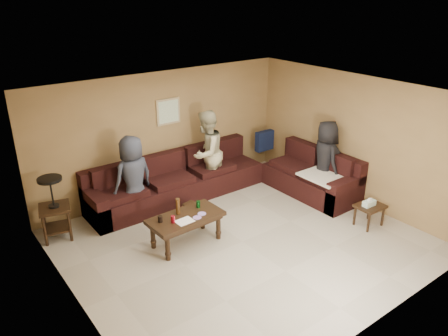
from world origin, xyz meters
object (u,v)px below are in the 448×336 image
object	(u,v)px
end_table_left	(54,207)
side_table_right	(370,208)
person_left	(133,178)
person_right	(325,159)
coffee_table	(186,220)
sectional_sofa	(226,182)
person_middle	(206,153)
waste_bin	(191,210)

from	to	relation	value
end_table_left	side_table_right	size ratio (longest dim) A/B	2.04
person_left	person_right	xyz separation A→B (m)	(3.47, -1.47, 0.00)
coffee_table	sectional_sofa	bearing A→B (deg)	31.66
end_table_left	person_middle	distance (m)	3.07
sectional_sofa	coffee_table	xyz separation A→B (m)	(-1.59, -0.98, 0.11)
coffee_table	side_table_right	size ratio (longest dim) A/B	2.28
side_table_right	person_left	size ratio (longest dim) A/B	0.35
person_left	person_right	world-z (taller)	person_right
side_table_right	person_left	world-z (taller)	person_left
person_left	person_middle	size ratio (longest dim) A/B	0.91
sectional_sofa	side_table_right	bearing A→B (deg)	-61.45
end_table_left	sectional_sofa	bearing A→B (deg)	-8.44
coffee_table	end_table_left	bearing A→B (deg)	138.51
side_table_right	person_middle	distance (m)	3.28
side_table_right	person_middle	bearing A→B (deg)	117.96
waste_bin	coffee_table	bearing A→B (deg)	-128.19
coffee_table	person_left	world-z (taller)	person_left
person_middle	coffee_table	bearing A→B (deg)	17.98
sectional_sofa	end_table_left	distance (m)	3.29
side_table_right	waste_bin	size ratio (longest dim) A/B	1.97
coffee_table	side_table_right	xyz separation A→B (m)	(2.92, -1.47, -0.08)
waste_bin	person_left	distance (m)	1.21
sectional_sofa	waste_bin	xyz separation A→B (m)	(-1.04, -0.29, -0.19)
side_table_right	end_table_left	bearing A→B (deg)	147.38
waste_bin	person_left	world-z (taller)	person_left
end_table_left	waste_bin	distance (m)	2.37
end_table_left	side_table_right	bearing A→B (deg)	-32.62
person_middle	person_right	distance (m)	2.38
person_middle	person_left	bearing A→B (deg)	-24.36
coffee_table	end_table_left	world-z (taller)	end_table_left
sectional_sofa	person_right	bearing A→B (deg)	-34.97
sectional_sofa	waste_bin	bearing A→B (deg)	-164.70
end_table_left	person_middle	size ratio (longest dim) A/B	0.64
person_middle	waste_bin	bearing A→B (deg)	12.50
sectional_sofa	person_right	world-z (taller)	person_right
person_right	side_table_right	bearing A→B (deg)	-172.29
side_table_right	person_left	distance (m)	4.25
end_table_left	side_table_right	world-z (taller)	end_table_left
side_table_right	waste_bin	distance (m)	3.22
person_left	person_middle	distance (m)	1.66
person_left	waste_bin	bearing A→B (deg)	134.35
person_left	person_right	distance (m)	3.76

